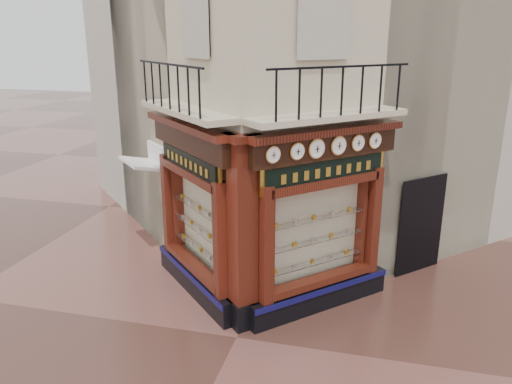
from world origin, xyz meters
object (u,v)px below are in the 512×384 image
(awning, at_px, (148,253))
(clock_a, at_px, (273,155))
(clock_b, at_px, (297,151))
(signboard_right, at_px, (326,171))
(signboard_left, at_px, (189,163))
(corner_pilaster, at_px, (243,237))
(clock_e, at_px, (358,143))
(clock_f, at_px, (375,141))
(clock_c, at_px, (316,149))
(clock_d, at_px, (338,146))

(awning, bearing_deg, clock_a, -169.44)
(clock_b, distance_m, awning, 6.24)
(clock_a, distance_m, signboard_right, 1.44)
(clock_a, bearing_deg, signboard_left, 108.42)
(corner_pilaster, distance_m, clock_e, 3.00)
(corner_pilaster, xyz_separation_m, clock_b, (0.97, 0.37, 1.67))
(clock_e, relative_size, signboard_left, 0.16)
(clock_e, xyz_separation_m, awning, (-5.53, 1.36, -3.62))
(signboard_left, bearing_deg, clock_b, -149.85)
(clock_f, bearing_deg, awning, 125.02)
(corner_pilaster, bearing_deg, signboard_right, -10.25)
(clock_e, relative_size, signboard_right, 0.15)
(corner_pilaster, relative_size, awning, 2.92)
(clock_c, xyz_separation_m, awning, (-4.79, 2.10, -3.62))
(clock_f, bearing_deg, clock_e, 180.00)
(clock_b, bearing_deg, clock_c, 0.00)
(clock_d, bearing_deg, clock_c, 180.00)
(signboard_right, bearing_deg, clock_f, -5.43)
(awning, bearing_deg, signboard_left, -176.10)
(clock_a, distance_m, clock_b, 0.54)
(clock_c, xyz_separation_m, signboard_right, (0.17, 0.32, -0.52))
(clock_c, distance_m, clock_e, 1.05)
(clock_b, bearing_deg, clock_d, -0.00)
(signboard_right, bearing_deg, awning, 115.29)
(corner_pilaster, bearing_deg, clock_a, -46.26)
(awning, distance_m, signboard_left, 4.11)
(awning, xyz_separation_m, signboard_left, (2.04, -1.78, 3.10))
(clock_e, relative_size, clock_f, 1.00)
(clock_a, xyz_separation_m, clock_b, (0.38, 0.38, 0.00))
(awning, distance_m, signboard_right, 6.11)
(clock_c, bearing_deg, clock_a, -180.00)
(clock_a, height_order, clock_c, clock_c)
(corner_pilaster, xyz_separation_m, clock_a, (0.59, -0.01, 1.67))
(clock_b, distance_m, clock_e, 1.50)
(corner_pilaster, relative_size, clock_d, 10.21)
(clock_e, bearing_deg, signboard_left, 141.79)
(clock_b, distance_m, clock_c, 0.45)
(clock_a, xyz_separation_m, signboard_right, (0.87, 1.03, -0.52))
(corner_pilaster, relative_size, signboard_right, 1.78)
(clock_c, height_order, clock_f, clock_c)
(corner_pilaster, bearing_deg, clock_f, -8.34)
(clock_d, bearing_deg, clock_f, 0.00)
(corner_pilaster, relative_size, clock_a, 12.22)
(clock_b, xyz_separation_m, awning, (-4.47, 2.42, -3.62))
(clock_a, relative_size, clock_b, 0.97)
(clock_a, distance_m, awning, 6.14)
(clock_a, bearing_deg, awning, 100.56)
(awning, relative_size, signboard_left, 0.64)
(clock_a, bearing_deg, corner_pilaster, 133.74)
(signboard_left, relative_size, signboard_right, 0.95)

